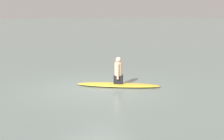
% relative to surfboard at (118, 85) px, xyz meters
% --- Properties ---
extents(ground_plane, '(400.00, 400.00, 0.00)m').
position_rel_surfboard_xyz_m(ground_plane, '(-0.18, -0.89, -0.06)').
color(ground_plane, slate).
extents(surfboard, '(2.81, 2.78, 0.12)m').
position_rel_surfboard_xyz_m(surfboard, '(0.00, 0.00, 0.00)').
color(surfboard, gold).
rests_on(surfboard, ground).
extents(person_paddler, '(0.44, 0.44, 1.04)m').
position_rel_surfboard_xyz_m(person_paddler, '(-0.00, -0.00, 0.53)').
color(person_paddler, black).
rests_on(person_paddler, surfboard).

